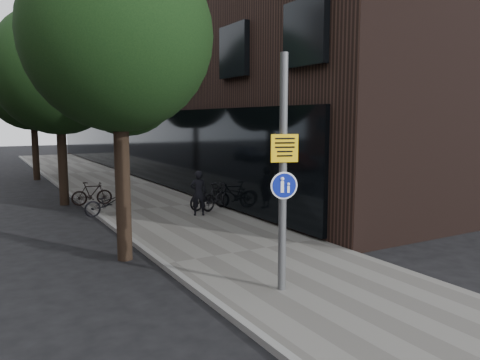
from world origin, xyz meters
TOP-DOWN VIEW (x-y plane):
  - ground at (0.00, 0.00)m, footprint 120.00×120.00m
  - sidewalk at (0.25, 10.00)m, footprint 4.50×60.00m
  - curb_edge at (-2.00, 10.00)m, footprint 0.15×60.00m
  - building_right_dark_brick at (8.50, 22.00)m, footprint 12.00×40.00m
  - street_tree_near at (-2.53, 4.64)m, footprint 4.40×4.40m
  - street_tree_mid at (-2.53, 13.14)m, footprint 5.00×5.00m
  - street_tree_far at (-2.53, 22.14)m, footprint 5.00×5.00m
  - signpost at (-0.62, 0.67)m, footprint 0.50×0.19m
  - pedestrian at (0.96, 7.92)m, footprint 0.66×0.54m
  - parked_bike_facade_near at (1.78, 8.74)m, footprint 1.83×0.95m
  - parked_bike_facade_far at (2.00, 8.47)m, footprint 1.73×1.01m
  - parked_bike_curb_near at (-1.75, 9.45)m, footprint 1.70×0.74m
  - parked_bike_curb_far at (-1.80, 11.70)m, footprint 1.55×0.65m

SIDE VIEW (x-z plane):
  - ground at x=0.00m, z-range 0.00..0.00m
  - sidewalk at x=0.25m, z-range 0.00..0.12m
  - curb_edge at x=-2.00m, z-range 0.00..0.13m
  - parked_bike_curb_near at x=-1.75m, z-range 0.12..0.99m
  - parked_bike_curb_far at x=-1.80m, z-range 0.12..1.02m
  - parked_bike_facade_near at x=1.78m, z-range 0.12..1.04m
  - parked_bike_facade_far at x=2.00m, z-range 0.12..1.12m
  - pedestrian at x=0.96m, z-range 0.12..1.67m
  - signpost at x=-0.62m, z-range 0.14..4.64m
  - street_tree_near at x=-2.53m, z-range 1.36..8.86m
  - street_tree_mid at x=-2.53m, z-range 1.21..9.01m
  - street_tree_far at x=-2.53m, z-range 1.21..9.01m
  - building_right_dark_brick at x=8.50m, z-range 0.00..18.00m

